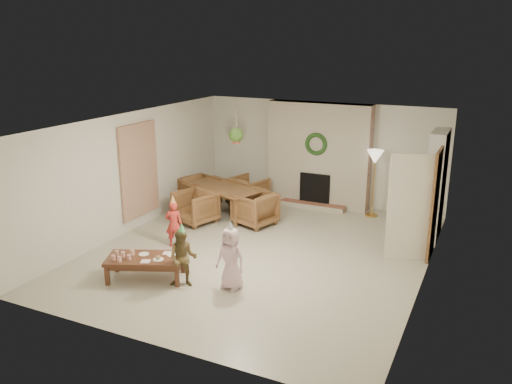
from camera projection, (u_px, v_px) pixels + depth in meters
The scene contains 56 objects.
floor at pixel (261, 251), 9.99m from camera, with size 7.00×7.00×0.00m, color #B7B29E.
ceiling at pixel (262, 122), 9.28m from camera, with size 7.00×7.00×0.00m, color white.
wall_back at pixel (321, 153), 12.67m from camera, with size 7.00×7.00×0.00m, color silver.
wall_front at pixel (146, 258), 6.60m from camera, with size 7.00×7.00×0.00m, color silver.
wall_left at pixel (132, 172), 10.86m from camera, with size 7.00×7.00×0.00m, color silver.
wall_right at pixel (429, 211), 8.40m from camera, with size 7.00×7.00×0.00m, color silver.
fireplace_mass at pixel (319, 155), 12.49m from camera, with size 2.50×0.40×2.50m, color maroon.
fireplace_hearth at pixel (312, 206), 12.53m from camera, with size 1.60×0.30×0.12m, color brown.
fireplace_firebox at pixel (315, 188), 12.56m from camera, with size 0.75×0.12×0.75m, color black.
fireplace_wreath at pixel (316, 144), 12.21m from camera, with size 0.54×0.54×0.10m, color #193E17.
floor_lamp_base at pixel (371, 215), 12.00m from camera, with size 0.29×0.29×0.03m, color gold.
floor_lamp_post at pixel (373, 186), 11.80m from camera, with size 0.03×0.03×1.39m, color gold.
floor_lamp_shade at pixel (375, 157), 11.61m from camera, with size 0.37×0.37×0.31m, color beige.
bookshelf_carcass at pixel (436, 184), 10.50m from camera, with size 0.30×1.00×2.20m, color white.
bookshelf_shelf_a at pixel (432, 215), 10.70m from camera, with size 0.30×0.92×0.03m, color white.
bookshelf_shelf_b at pixel (434, 196), 10.58m from camera, with size 0.30×0.92×0.03m, color white.
bookshelf_shelf_c at pixel (436, 177), 10.47m from camera, with size 0.30×0.92×0.03m, color white.
bookshelf_shelf_d at pixel (438, 158), 10.35m from camera, with size 0.30×0.92×0.03m, color white.
books_row_lower at pixel (430, 210), 10.53m from camera, with size 0.20×0.40×0.24m, color #B6212F.
books_row_mid at pixel (434, 189), 10.59m from camera, with size 0.20×0.44×0.24m, color #2A609A.
books_row_upper at pixel (435, 172), 10.35m from camera, with size 0.20×0.36×0.22m, color #C37D29.
door_frame at pixel (435, 204), 9.52m from camera, with size 0.05×0.86×2.04m, color brown.
door_leaf at pixel (410, 208), 9.36m from camera, with size 0.05×0.80×2.00m, color beige.
curtain_panel at pixel (139, 170), 11.02m from camera, with size 0.06×1.20×2.00m, color #CCAE90.
dining_table at pixel (223, 200), 12.03m from camera, with size 1.89×1.05×0.66m, color brown.
dining_chair_near at pixel (195, 207), 11.45m from camera, with size 0.78×0.81×0.73m, color brown.
dining_chair_far at pixel (248, 192), 12.59m from camera, with size 0.78×0.81×0.73m, color brown.
dining_chair_left at pixel (200, 192), 12.57m from camera, with size 0.78×0.81×0.73m, color brown.
dining_chair_right at pixel (255, 209), 11.33m from camera, with size 0.78×0.81×0.73m, color brown.
hanging_plant_cord at pixel (236, 125), 11.21m from camera, with size 0.01×0.01×0.70m, color tan.
hanging_plant_pot at pixel (236, 141), 11.31m from camera, with size 0.16×0.16×0.12m, color #AA3F37.
hanging_plant_foliage at pixel (236, 135), 11.28m from camera, with size 0.32×0.32×0.32m, color #2D511B.
coffee_table_top at pixel (145, 259), 8.76m from camera, with size 1.29×0.64×0.06m, color #552E1C.
coffee_table_apron at pixel (145, 262), 8.78m from camera, with size 1.19×0.54×0.08m, color #552E1C.
coffee_leg_fl at pixel (107, 276), 8.58m from camera, with size 0.07×0.07×0.34m, color #552E1C.
coffee_leg_fr at pixel (177, 277), 8.54m from camera, with size 0.07×0.07×0.34m, color #552E1C.
coffee_leg_bl at pixel (117, 262), 9.09m from camera, with size 0.07×0.07×0.34m, color #552E1C.
coffee_leg_br at pixel (183, 264), 9.04m from camera, with size 0.07×0.07×0.34m, color #552E1C.
cup_a at pixel (113, 258), 8.61m from camera, with size 0.07×0.07×0.09m, color white.
cup_b at pixel (117, 253), 8.80m from camera, with size 0.07×0.07×0.09m, color white.
cup_c at pixel (119, 259), 8.56m from camera, with size 0.07×0.07×0.09m, color white.
cup_d at pixel (123, 254), 8.75m from camera, with size 0.07×0.07×0.09m, color white.
cup_e at pixel (129, 257), 8.63m from camera, with size 0.07×0.07×0.09m, color white.
cup_f at pixel (132, 253), 8.82m from camera, with size 0.07×0.07×0.09m, color white.
plate_a at pixel (144, 254), 8.86m from camera, with size 0.18×0.18×0.01m, color white.
plate_b at pixel (158, 259), 8.64m from camera, with size 0.18×0.18×0.01m, color white.
plate_c at pixel (172, 255), 8.83m from camera, with size 0.18×0.18×0.01m, color white.
food_scoop at pixel (158, 257), 8.63m from camera, with size 0.07×0.07×0.07m, color tan.
napkin_left at pixel (145, 261), 8.58m from camera, with size 0.15×0.15×0.01m, color #F7B6C7.
napkin_right at pixel (168, 253), 8.91m from camera, with size 0.15×0.15×0.01m, color #F7B6C7.
child_red at pixel (174, 224), 10.11m from camera, with size 0.34×0.22×0.92m, color red.
party_hat_red at pixel (173, 200), 9.97m from camera, with size 0.13×0.13×0.17m, color #DBD249.
child_plaid at pixel (183, 258), 8.47m from camera, with size 0.48×0.37×0.98m, color brown.
party_hat_plaid at pixel (182, 228), 8.32m from camera, with size 0.12×0.12×0.16m, color #54C673.
child_pink at pixel (231, 258), 8.39m from camera, with size 0.51×0.33×1.04m, color beige.
party_hat_pink at pixel (230, 226), 8.23m from camera, with size 0.14×0.14×0.19m, color silver.
Camera 1 is at (3.87, -8.40, 3.94)m, focal length 36.38 mm.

